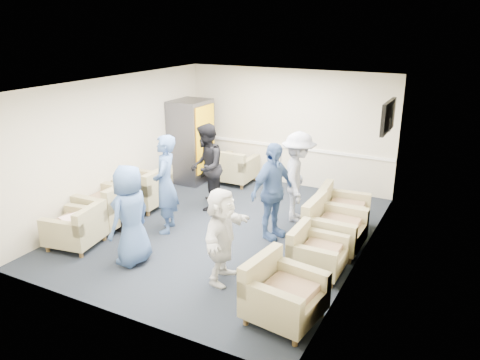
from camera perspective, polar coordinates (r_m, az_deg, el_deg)
The scene contains 25 objects.
floor at distance 8.83m, azimuth -1.81°, elevation -6.02°, with size 6.00×6.00×0.00m, color black.
ceiling at distance 8.07m, azimuth -2.01°, elevation 11.63°, with size 6.00×6.00×0.00m, color white.
back_wall at distance 10.98m, azimuth 5.82°, elevation 6.35°, with size 5.00×0.02×2.70m, color beige.
front_wall at distance 6.08m, azimuth -15.93°, elevation -4.85°, with size 5.00×0.02×2.70m, color beige.
left_wall at distance 9.78m, azimuth -14.82°, elevation 4.25°, with size 0.02×6.00×2.70m, color beige.
right_wall at distance 7.50m, azimuth 14.99°, elevation -0.19°, with size 0.02×6.00×2.70m, color beige.
chair_rail at distance 11.07m, azimuth 5.71°, elevation 4.05°, with size 4.98×0.04×0.06m, color white.
tv at distance 9.06m, azimuth 17.60°, elevation 7.37°, with size 0.10×1.00×0.58m.
armchair_left_near at distance 8.53m, azimuth -19.16°, elevation -5.66°, with size 0.94×0.94×0.66m.
armchair_left_mid at distance 9.17m, azimuth -15.63°, elevation -3.23°, with size 0.96×0.96×0.75m.
armchair_left_far at distance 9.91m, azimuth -11.42°, elevation -1.31°, with size 0.93×0.93×0.72m.
armchair_right_near at distance 6.25m, azimuth 4.96°, elevation -13.81°, with size 1.00×1.00×0.71m.
armchair_right_midnear at distance 7.38m, azimuth 9.06°, elevation -8.91°, with size 0.78×0.78×0.62m.
armchair_right_midfar at distance 8.13m, azimuth 11.07°, elevation -5.85°, with size 0.93×0.93×0.73m.
armchair_right_far at distance 8.91m, azimuth 12.08°, elevation -3.80°, with size 0.94×0.94×0.70m.
armchair_corner at distance 11.16m, azimuth -0.74°, elevation 1.34°, with size 0.89×0.89×0.71m.
vending_machine at distance 11.24m, azimuth -5.93°, elevation 4.72°, with size 0.80×0.93×1.96m.
backpack at distance 8.92m, azimuth -13.92°, elevation -4.54°, with size 0.31×0.24×0.50m.
pillow at distance 8.47m, azimuth -19.37°, elevation -4.60°, with size 0.46×0.34×0.13m, color white.
person_front_left at distance 7.56m, azimuth -13.21°, elevation -4.21°, with size 0.80×0.52×1.64m, color #39568A.
person_mid_left at distance 8.56m, azimuth -9.09°, elevation -0.51°, with size 0.66×0.44×1.82m, color #39568A.
person_back_left at distance 9.56m, azimuth -4.13°, elevation 1.61°, with size 0.86×0.67×1.77m, color black.
person_back_right at distance 8.99m, azimuth 7.06°, elevation 0.33°, with size 1.14×0.65×1.76m, color silver.
person_mid_right at distance 8.22m, azimuth 3.95°, elevation -1.40°, with size 1.03×0.43×1.75m, color #39568A.
person_front_right at distance 6.90m, azimuth -2.23°, elevation -6.79°, with size 1.36×0.43×1.46m, color silver.
Camera 1 is at (3.94, -6.97, 3.73)m, focal length 35.00 mm.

